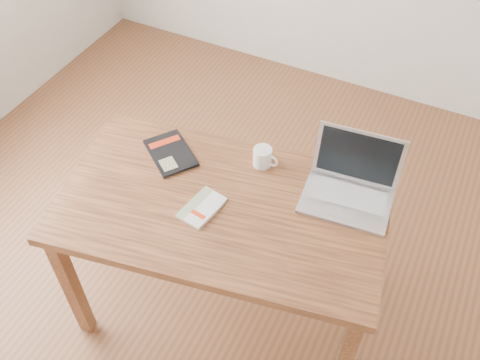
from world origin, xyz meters
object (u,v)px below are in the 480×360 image
at_px(laptop, 350,185).
at_px(coffee_mug, 263,157).
at_px(desk, 222,217).
at_px(white_guidebook, 202,208).
at_px(black_guidebook, 171,153).

height_order(laptop, coffee_mug, laptop).
xyz_separation_m(desk, white_guidebook, (-0.06, -0.06, 0.10)).
distance_m(white_guidebook, black_guidebook, 0.34).
distance_m(desk, black_guidebook, 0.37).
distance_m(white_guidebook, coffee_mug, 0.34).
height_order(desk, coffee_mug, coffee_mug).
bearing_deg(black_guidebook, coffee_mug, -36.17).
height_order(white_guidebook, black_guidebook, white_guidebook).
relative_size(desk, black_guidebook, 4.79).
relative_size(black_guidebook, laptop, 0.79).
xyz_separation_m(laptop, coffee_mug, (-0.38, -0.00, -0.01)).
bearing_deg(desk, white_guidebook, -142.95).
bearing_deg(black_guidebook, white_guidebook, -91.02).
relative_size(white_guidebook, laptop, 0.54).
bearing_deg(black_guidebook, laptop, -44.36).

